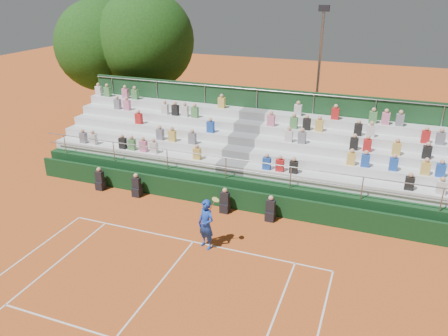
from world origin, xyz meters
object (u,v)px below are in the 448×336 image
at_px(tree_west, 101,46).
at_px(floodlight_mast, 319,68).
at_px(tennis_player, 206,224).
at_px(tree_east, 145,41).

distance_m(tree_west, floodlight_mast, 14.35).
bearing_deg(tennis_player, floodlight_mast, 81.98).
bearing_deg(floodlight_mast, tree_east, -175.89).
bearing_deg(floodlight_mast, tree_west, -174.84).
bearing_deg(floodlight_mast, tennis_player, -98.02).
relative_size(tennis_player, floodlight_mast, 0.27).
relative_size(tree_east, floodlight_mast, 1.10).
xyz_separation_m(tree_west, tree_east, (3.14, 0.49, 0.40)).
height_order(tennis_player, floodlight_mast, floodlight_mast).
xyz_separation_m(tree_west, floodlight_mast, (14.27, 1.29, -0.77)).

